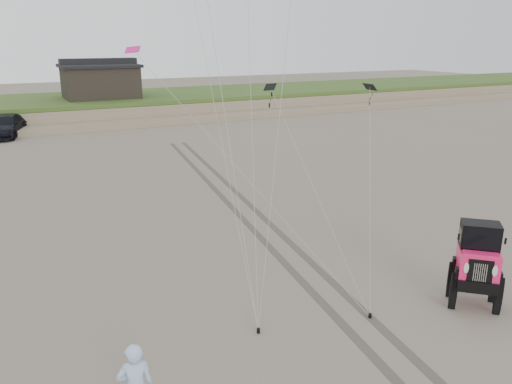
# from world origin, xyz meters

# --- Properties ---
(ground) EXTENTS (160.00, 160.00, 0.00)m
(ground) POSITION_xyz_m (0.00, 0.00, 0.00)
(ground) COLOR #6B6054
(ground) RESTS_ON ground
(dune_ridge) EXTENTS (160.00, 14.25, 1.73)m
(dune_ridge) POSITION_xyz_m (0.00, 37.50, 0.82)
(dune_ridge) COLOR #7A6B54
(dune_ridge) RESTS_ON ground
(cabin) EXTENTS (6.40, 5.40, 3.35)m
(cabin) POSITION_xyz_m (2.00, 37.00, 3.24)
(cabin) COLOR black
(cabin) RESTS_ON dune_ridge
(truck_c) EXTENTS (3.59, 5.57, 1.50)m
(truck_c) POSITION_xyz_m (-5.93, 30.75, 0.75)
(truck_c) COLOR black
(truck_c) RESTS_ON ground
(jeep) EXTENTS (4.74, 4.91, 1.78)m
(jeep) POSITION_xyz_m (3.96, -0.95, 0.89)
(jeep) COLOR #FF1F64
(jeep) RESTS_ON ground
(stake_main) EXTENTS (0.08, 0.08, 0.12)m
(stake_main) POSITION_xyz_m (-1.52, 0.47, 0.06)
(stake_main) COLOR black
(stake_main) RESTS_ON ground
(stake_aux) EXTENTS (0.08, 0.08, 0.12)m
(stake_aux) POSITION_xyz_m (1.23, -0.21, 0.06)
(stake_aux) COLOR black
(stake_aux) RESTS_ON ground
(tire_tracks) EXTENTS (5.22, 29.74, 0.01)m
(tire_tracks) POSITION_xyz_m (2.00, 8.00, 0.00)
(tire_tracks) COLOR #4C443D
(tire_tracks) RESTS_ON ground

